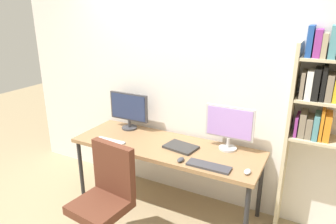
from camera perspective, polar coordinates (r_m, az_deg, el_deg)
wall_back at (r=3.37m, az=2.94°, el=5.19°), size 4.39×0.10×2.60m
desk at (r=3.22m, az=-0.42°, el=-7.08°), size 1.99×0.68×0.74m
bookshelf at (r=2.89m, az=28.93°, el=0.75°), size 0.83×0.28×2.00m
office_chair at (r=2.89m, az=-11.59°, el=-17.41°), size 0.52×0.52×0.99m
monitor_left at (r=3.57m, az=-7.33°, el=0.52°), size 0.50×0.18×0.43m
monitor_right at (r=3.07m, az=11.40°, el=-2.51°), size 0.49×0.18×0.45m
keyboard_left at (r=3.30m, az=-10.98°, el=-5.52°), size 0.34×0.13×0.02m
keyboard_right at (r=2.80m, az=7.62°, el=-9.98°), size 0.40×0.13×0.02m
mouse_left_side at (r=2.87m, az=2.38°, el=-8.89°), size 0.06×0.10×0.03m
mouse_right_side at (r=2.77m, az=14.65°, el=-10.74°), size 0.06×0.10×0.03m
laptop_closed at (r=3.13m, az=2.41°, el=-6.55°), size 0.35×0.27×0.02m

